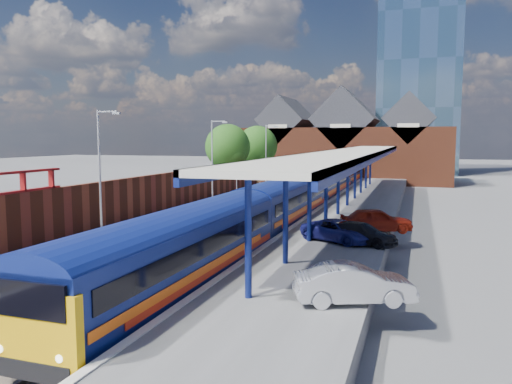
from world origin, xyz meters
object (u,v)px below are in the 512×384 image
at_px(parked_car_silver, 354,284).
at_px(parked_car_blue, 339,231).
at_px(lamp_post_d, 267,151).
at_px(lamp_post_c, 214,155).
at_px(platform_sign, 237,181).
at_px(train, 309,189).
at_px(parked_car_dark, 361,233).
at_px(parked_car_red, 376,220).
at_px(lamp_post_b, 102,164).

xyz_separation_m(parked_car_silver, parked_car_blue, (-1.99, 9.83, -0.08)).
height_order(lamp_post_d, parked_car_blue, lamp_post_d).
xyz_separation_m(lamp_post_c, platform_sign, (1.36, 2.00, -2.30)).
xyz_separation_m(train, platform_sign, (-6.49, -0.52, 0.57)).
distance_m(train, platform_sign, 6.54).
bearing_deg(parked_car_dark, lamp_post_c, 63.67).
xyz_separation_m(parked_car_red, parked_car_silver, (0.33, -13.20, -0.06)).
distance_m(parked_car_silver, parked_car_blue, 10.03).
relative_size(lamp_post_b, lamp_post_d, 1.00).
xyz_separation_m(lamp_post_b, lamp_post_c, (0.00, 16.00, 0.00)).
xyz_separation_m(lamp_post_d, parked_car_dark, (14.07, -29.92, -3.44)).
distance_m(lamp_post_c, parked_car_blue, 19.05).
xyz_separation_m(train, parked_car_blue, (5.02, -16.14, -0.55)).
xyz_separation_m(platform_sign, parked_car_dark, (12.71, -15.92, -1.14)).
bearing_deg(parked_car_blue, parked_car_silver, -140.58).
bearing_deg(train, parked_car_red, -62.39).
relative_size(lamp_post_d, parked_car_dark, 1.83).
xyz_separation_m(lamp_post_b, parked_car_blue, (12.88, 2.39, -3.42)).
relative_size(lamp_post_c, parked_car_red, 1.69).
relative_size(train, lamp_post_b, 9.42).
bearing_deg(train, lamp_post_d, 120.24).
bearing_deg(platform_sign, lamp_post_c, -124.26).
height_order(lamp_post_c, parked_car_silver, lamp_post_c).
bearing_deg(lamp_post_c, parked_car_dark, -44.68).
relative_size(lamp_post_c, parked_car_silver, 1.77).
bearing_deg(lamp_post_c, train, 17.80).
relative_size(lamp_post_d, parked_car_blue, 1.69).
height_order(parked_car_red, parked_car_blue, parked_car_red).
relative_size(lamp_post_c, platform_sign, 2.80).
bearing_deg(train, platform_sign, -175.40).
xyz_separation_m(lamp_post_c, lamp_post_d, (0.00, 16.00, 0.00)).
distance_m(parked_car_dark, parked_car_blue, 1.23).
bearing_deg(train, parked_car_silver, -74.90).
distance_m(lamp_post_d, parked_car_red, 30.18).
bearing_deg(lamp_post_d, parked_car_red, -61.03).
relative_size(lamp_post_b, parked_car_silver, 1.77).
bearing_deg(lamp_post_b, parked_car_silver, -26.59).
bearing_deg(parked_car_dark, parked_car_blue, 94.19).
xyz_separation_m(lamp_post_c, parked_car_dark, (14.07, -13.92, -3.44)).
bearing_deg(platform_sign, parked_car_silver, -62.05).
relative_size(parked_car_silver, parked_car_dark, 1.03).
distance_m(lamp_post_d, parked_car_dark, 33.24).
distance_m(lamp_post_b, parked_car_dark, 14.63).
bearing_deg(parked_car_silver, lamp_post_c, 10.81).
bearing_deg(platform_sign, parked_car_dark, -51.39).
distance_m(parked_car_red, parked_car_silver, 13.20).
bearing_deg(parked_car_dark, platform_sign, 56.96).
bearing_deg(train, parked_car_dark, -69.29).
bearing_deg(parked_car_blue, parked_car_red, 1.85).
bearing_deg(parked_car_dark, lamp_post_b, 116.78).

